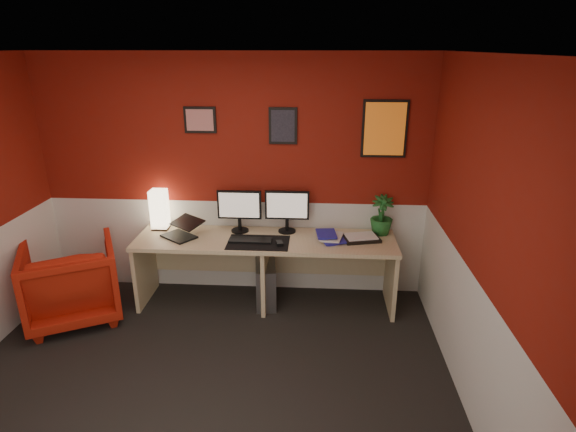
# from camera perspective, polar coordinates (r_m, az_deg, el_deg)

# --- Properties ---
(ground) EXTENTS (4.00, 3.50, 0.01)m
(ground) POSITION_cam_1_polar(r_m,az_deg,el_deg) (3.92, -10.61, -20.72)
(ground) COLOR black
(ground) RESTS_ON ground
(ceiling) EXTENTS (4.00, 3.50, 0.01)m
(ceiling) POSITION_cam_1_polar(r_m,az_deg,el_deg) (2.98, -13.83, 18.74)
(ceiling) COLOR white
(ceiling) RESTS_ON ground
(wall_back) EXTENTS (4.00, 0.01, 2.50)m
(wall_back) POSITION_cam_1_polar(r_m,az_deg,el_deg) (4.86, -6.69, 4.59)
(wall_back) COLOR maroon
(wall_back) RESTS_ON ground
(wall_right) EXTENTS (0.01, 3.50, 2.50)m
(wall_right) POSITION_cam_1_polar(r_m,az_deg,el_deg) (3.34, 23.38, -4.44)
(wall_right) COLOR maroon
(wall_right) RESTS_ON ground
(wainscot_back) EXTENTS (4.00, 0.01, 1.00)m
(wainscot_back) POSITION_cam_1_polar(r_m,az_deg,el_deg) (5.11, -6.36, -3.56)
(wainscot_back) COLOR silver
(wainscot_back) RESTS_ON ground
(wainscot_right) EXTENTS (0.01, 3.50, 1.00)m
(wainscot_right) POSITION_cam_1_polar(r_m,az_deg,el_deg) (3.69, 21.65, -15.10)
(wainscot_right) COLOR silver
(wainscot_right) RESTS_ON ground
(desk) EXTENTS (2.60, 0.65, 0.73)m
(desk) POSITION_cam_1_polar(r_m,az_deg,el_deg) (4.81, -2.72, -6.78)
(desk) COLOR tan
(desk) RESTS_ON ground
(shoji_lamp) EXTENTS (0.16, 0.16, 0.40)m
(shoji_lamp) POSITION_cam_1_polar(r_m,az_deg,el_deg) (5.02, -15.44, 0.66)
(shoji_lamp) COLOR #FFE5B2
(shoji_lamp) RESTS_ON desk
(laptop) EXTENTS (0.40, 0.38, 0.22)m
(laptop) POSITION_cam_1_polar(r_m,az_deg,el_deg) (4.77, -13.30, -1.33)
(laptop) COLOR black
(laptop) RESTS_ON desk
(monitor_left) EXTENTS (0.45, 0.06, 0.58)m
(monitor_left) POSITION_cam_1_polar(r_m,az_deg,el_deg) (4.76, -6.01, 1.38)
(monitor_left) COLOR black
(monitor_left) RESTS_ON desk
(monitor_right) EXTENTS (0.45, 0.06, 0.58)m
(monitor_right) POSITION_cam_1_polar(r_m,az_deg,el_deg) (4.72, -0.13, 1.34)
(monitor_right) COLOR black
(monitor_right) RESTS_ON desk
(desk_mat) EXTENTS (0.60, 0.38, 0.01)m
(desk_mat) POSITION_cam_1_polar(r_m,az_deg,el_deg) (4.57, -3.65, -3.26)
(desk_mat) COLOR black
(desk_mat) RESTS_ON desk
(keyboard) EXTENTS (0.42, 0.15, 0.02)m
(keyboard) POSITION_cam_1_polar(r_m,az_deg,el_deg) (4.60, -4.65, -2.95)
(keyboard) COLOR black
(keyboard) RESTS_ON desk_mat
(mouse) EXTENTS (0.08, 0.11, 0.03)m
(mouse) POSITION_cam_1_polar(r_m,az_deg,el_deg) (4.50, -1.05, -3.34)
(mouse) COLOR black
(mouse) RESTS_ON desk_mat
(book_bottom) EXTENTS (0.31, 0.36, 0.03)m
(book_bottom) POSITION_cam_1_polar(r_m,az_deg,el_deg) (4.60, 4.07, -2.92)
(book_bottom) COLOR #25229E
(book_bottom) RESTS_ON desk
(book_middle) EXTENTS (0.25, 0.31, 0.02)m
(book_middle) POSITION_cam_1_polar(r_m,az_deg,el_deg) (4.63, 4.14, -2.43)
(book_middle) COLOR silver
(book_middle) RESTS_ON book_bottom
(book_top) EXTENTS (0.22, 0.27, 0.02)m
(book_top) POSITION_cam_1_polar(r_m,az_deg,el_deg) (4.60, 3.53, -2.25)
(book_top) COLOR #25229E
(book_top) RESTS_ON book_middle
(zen_tray) EXTENTS (0.40, 0.32, 0.03)m
(zen_tray) POSITION_cam_1_polar(r_m,az_deg,el_deg) (4.68, 8.91, -2.70)
(zen_tray) COLOR black
(zen_tray) RESTS_ON desk
(potted_plant) EXTENTS (0.24, 0.24, 0.40)m
(potted_plant) POSITION_cam_1_polar(r_m,az_deg,el_deg) (4.79, 11.40, 0.10)
(potted_plant) COLOR #19591E
(potted_plant) RESTS_ON desk
(pc_tower) EXTENTS (0.26, 0.47, 0.45)m
(pc_tower) POSITION_cam_1_polar(r_m,az_deg,el_deg) (4.88, -2.74, -8.24)
(pc_tower) COLOR #99999E
(pc_tower) RESTS_ON ground
(armchair) EXTENTS (1.12, 1.14, 0.78)m
(armchair) POSITION_cam_1_polar(r_m,az_deg,el_deg) (5.03, -24.99, -7.28)
(armchair) COLOR #AC1C0A
(armchair) RESTS_ON ground
(art_left) EXTENTS (0.32, 0.02, 0.26)m
(art_left) POSITION_cam_1_polar(r_m,az_deg,el_deg) (4.79, -10.72, 11.48)
(art_left) COLOR red
(art_left) RESTS_ON wall_back
(art_center) EXTENTS (0.28, 0.02, 0.36)m
(art_center) POSITION_cam_1_polar(r_m,az_deg,el_deg) (4.66, -0.62, 10.98)
(art_center) COLOR black
(art_center) RESTS_ON wall_back
(art_right) EXTENTS (0.44, 0.02, 0.56)m
(art_right) POSITION_cam_1_polar(r_m,az_deg,el_deg) (4.70, 11.75, 10.39)
(art_right) COLOR orange
(art_right) RESTS_ON wall_back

